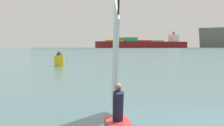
% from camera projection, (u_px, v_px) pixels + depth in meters
% --- Properties ---
extents(windsurfer, '(2.29, 4.44, 4.47)m').
position_uv_depth(windsurfer, '(117.00, 87.00, 13.10)').
color(windsurfer, red).
rests_on(windsurfer, ground_plane).
extents(cargo_ship, '(154.69, 160.75, 33.07)m').
position_uv_depth(cargo_ship, '(143.00, 44.00, 834.52)').
color(cargo_ship, maroon).
rests_on(cargo_ship, ground_plane).
extents(distant_headland, '(876.91, 587.31, 46.88)m').
position_uv_depth(distant_headland, '(175.00, 40.00, 1259.91)').
color(distant_headland, '#60665B').
rests_on(distant_headland, ground_plane).
extents(channel_buoy, '(1.20, 1.20, 1.84)m').
position_uv_depth(channel_buoy, '(59.00, 60.00, 50.30)').
color(channel_buoy, yellow).
rests_on(channel_buoy, ground_plane).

